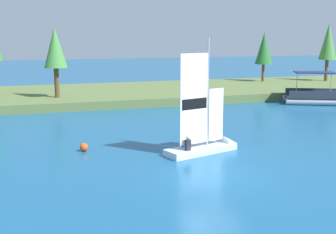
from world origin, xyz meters
name	(u,v)px	position (x,y,z in m)	size (l,w,h in m)	color
ground_plane	(214,176)	(0.00, 0.00, 0.00)	(200.00, 200.00, 0.00)	#195684
shore_bank	(109,94)	(0.00, 26.02, 0.37)	(80.00, 14.41, 0.74)	#5B703D
shoreline_tree_midleft	(55,48)	(-5.25, 22.48, 5.05)	(2.01, 2.01, 6.18)	brown
shoreline_tree_centre	(264,48)	(19.20, 29.06, 4.65)	(2.03, 2.03, 5.82)	brown
shoreline_tree_midright	(328,42)	(26.78, 27.21, 5.40)	(2.04, 2.04, 6.89)	brown
sailboat	(211,142)	(1.60, 3.99, 0.49)	(4.78, 2.48, 6.48)	silver
pontoon_boat	(313,96)	(17.12, 16.40, 0.69)	(5.58, 4.22, 2.91)	#B2B2B7
channel_buoy	(84,147)	(-4.99, 6.00, 0.23)	(0.45, 0.45, 0.45)	#E54C19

